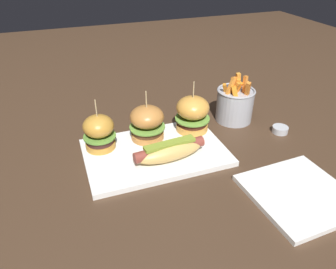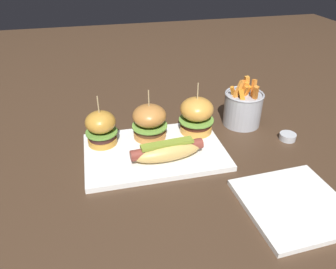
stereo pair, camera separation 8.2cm
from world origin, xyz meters
The scene contains 9 objects.
ground_plane centered at (0.00, 0.00, 0.00)m, with size 3.00×3.00×0.00m, color #422D1E.
platter_main centered at (0.00, 0.00, 0.01)m, with size 0.36×0.24×0.01m, color white.
hot_dog centered at (0.02, -0.05, 0.04)m, with size 0.18×0.08×0.05m.
slider_left centered at (-0.13, 0.06, 0.06)m, with size 0.08×0.08×0.14m.
slider_center centered at (0.00, 0.07, 0.06)m, with size 0.10×0.10×0.14m.
slider_right centered at (0.13, 0.06, 0.07)m, with size 0.10×0.10×0.15m.
fries_bucket centered at (0.29, 0.10, 0.05)m, with size 0.11×0.11×0.15m.
sauce_ramekin centered at (0.38, -0.02, 0.01)m, with size 0.05×0.05×0.02m.
side_plate centered at (0.25, -0.26, 0.01)m, with size 0.21×0.21×0.01m, color white.
Camera 2 is at (-0.12, -0.68, 0.48)m, focal length 34.33 mm.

